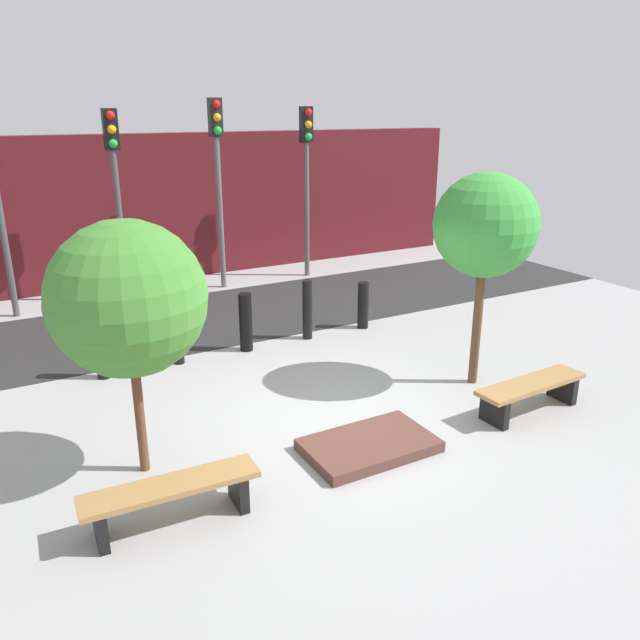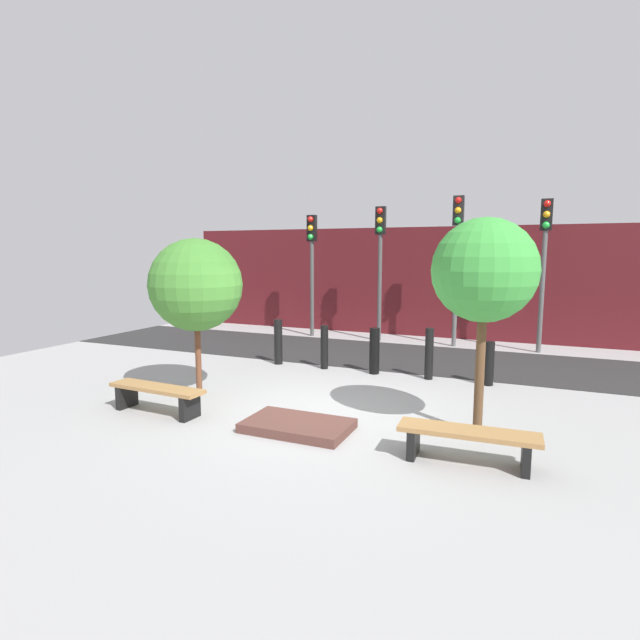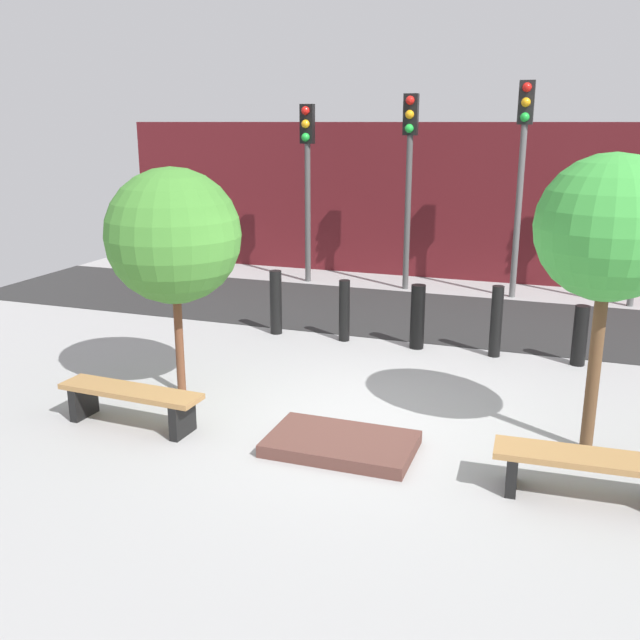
# 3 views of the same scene
# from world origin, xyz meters

# --- Properties ---
(ground_plane) EXTENTS (18.00, 18.00, 0.00)m
(ground_plane) POSITION_xyz_m (0.00, 0.00, 0.00)
(ground_plane) COLOR #9C9C9C
(road_strip) EXTENTS (18.00, 3.32, 0.01)m
(road_strip) POSITION_xyz_m (0.00, 4.83, 0.01)
(road_strip) COLOR #292929
(road_strip) RESTS_ON ground
(building_facade) EXTENTS (16.20, 0.50, 3.32)m
(building_facade) POSITION_xyz_m (0.00, 8.28, 1.66)
(building_facade) COLOR #511419
(building_facade) RESTS_ON ground
(bench_left) EXTENTS (1.72, 0.47, 0.44)m
(bench_left) POSITION_xyz_m (-2.42, -0.99, 0.32)
(bench_left) COLOR black
(bench_left) RESTS_ON ground
(bench_right) EXTENTS (1.71, 0.50, 0.43)m
(bench_right) POSITION_xyz_m (2.42, -0.99, 0.31)
(bench_right) COLOR black
(bench_right) RESTS_ON ground
(planter_bed) EXTENTS (1.53, 0.94, 0.13)m
(planter_bed) POSITION_xyz_m (0.00, -0.79, 0.07)
(planter_bed) COLOR brown
(planter_bed) RESTS_ON ground
(tree_behind_left_bench) EXTENTS (1.64, 1.64, 2.82)m
(tree_behind_left_bench) POSITION_xyz_m (-2.42, 0.10, 2.00)
(tree_behind_left_bench) COLOR brown
(tree_behind_left_bench) RESTS_ON ground
(tree_behind_right_bench) EXTENTS (1.44, 1.44, 3.05)m
(tree_behind_right_bench) POSITION_xyz_m (2.42, 0.10, 2.32)
(tree_behind_right_bench) COLOR brown
(tree_behind_right_bench) RESTS_ON ground
(bollard_far_left) EXTENTS (0.19, 0.19, 1.04)m
(bollard_far_left) POSITION_xyz_m (-2.31, 2.92, 0.52)
(bollard_far_left) COLOR black
(bollard_far_left) RESTS_ON ground
(bollard_left) EXTENTS (0.17, 0.17, 0.97)m
(bollard_left) POSITION_xyz_m (-1.16, 2.92, 0.48)
(bollard_left) COLOR black
(bollard_left) RESTS_ON ground
(bollard_center) EXTENTS (0.22, 0.22, 0.98)m
(bollard_center) POSITION_xyz_m (0.00, 2.92, 0.49)
(bollard_center) COLOR black
(bollard_center) RESTS_ON ground
(bollard_right) EXTENTS (0.17, 0.17, 1.05)m
(bollard_right) POSITION_xyz_m (1.16, 2.92, 0.53)
(bollard_right) COLOR black
(bollard_right) RESTS_ON ground
(bollard_far_right) EXTENTS (0.20, 0.20, 0.86)m
(bollard_far_right) POSITION_xyz_m (2.31, 2.92, 0.43)
(bollard_far_right) COLOR black
(bollard_far_right) RESTS_ON ground
(traffic_light_mid_west) EXTENTS (0.28, 0.27, 3.85)m
(traffic_light_mid_west) POSITION_xyz_m (-1.07, 6.78, 2.65)
(traffic_light_mid_west) COLOR #494949
(traffic_light_mid_west) RESTS_ON ground
(traffic_light_mid_east) EXTENTS (0.28, 0.27, 4.05)m
(traffic_light_mid_east) POSITION_xyz_m (1.07, 6.78, 2.78)
(traffic_light_mid_east) COLOR #5A5A5A
(traffic_light_mid_east) RESTS_ON ground
(traffic_light_east) EXTENTS (0.28, 0.27, 3.88)m
(traffic_light_east) POSITION_xyz_m (3.21, 6.78, 2.67)
(traffic_light_east) COLOR #535353
(traffic_light_east) RESTS_ON ground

